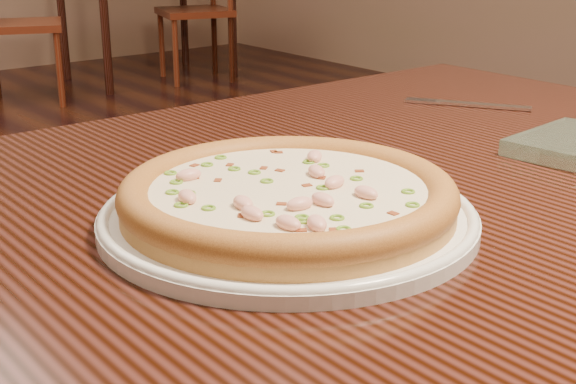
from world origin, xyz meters
TOP-DOWN VIEW (x-y plane):
  - hero_table at (0.14, -0.46)m, footprint 1.20×0.80m
  - plate at (0.02, -0.51)m, footprint 0.33×0.33m
  - pizza at (0.02, -0.51)m, footprint 0.29×0.29m
  - fork at (0.50, -0.32)m, footprint 0.11×0.16m
  - chair_c at (1.22, 3.43)m, footprint 0.55×0.55m
  - chair_d at (2.43, 3.37)m, footprint 0.52×0.52m

SIDE VIEW (x-z plane):
  - chair_c at x=1.22m, z-range -0.04..0.91m
  - chair_d at x=2.43m, z-range -0.04..0.91m
  - hero_table at x=0.14m, z-range 0.28..1.03m
  - fork at x=0.50m, z-range 0.75..0.75m
  - plate at x=0.02m, z-range 0.75..0.77m
  - pizza at x=0.02m, z-range 0.76..0.79m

